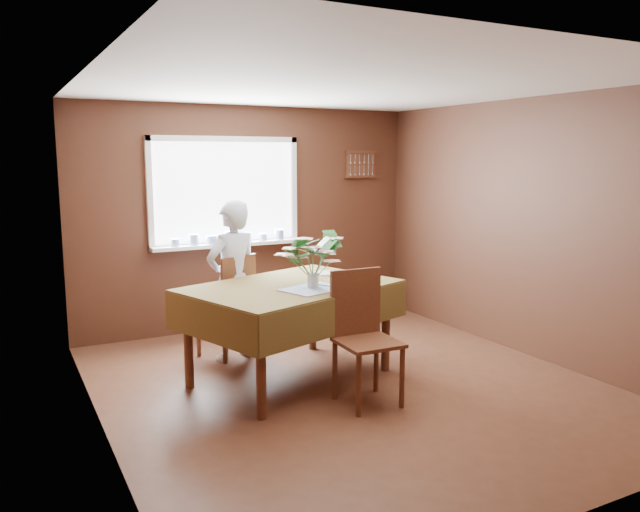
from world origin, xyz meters
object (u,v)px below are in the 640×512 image
chair_near (363,331)px  seated_woman (233,281)px  chair_far (231,302)px  dining_table (291,296)px  flower_bouquet (313,255)px

chair_near → seated_woman: 1.58m
chair_far → chair_near: 1.62m
seated_woman → dining_table: bearing=92.7°
chair_far → seated_woman: bearing=69.3°
dining_table → flower_bouquet: 0.45m
chair_far → chair_near: chair_near is taller
chair_near → dining_table: bearing=115.1°
seated_woman → chair_near: bearing=95.2°
dining_table → seated_woman: size_ratio=1.32×
chair_far → flower_bouquet: (0.37, -1.02, 0.58)m
chair_far → seated_woman: seated_woman is taller
seated_woman → chair_far: bearing=-102.7°
dining_table → flower_bouquet: (0.11, -0.20, 0.38)m
dining_table → seated_woman: (-0.25, 0.76, 0.03)m
chair_near → flower_bouquet: (-0.19, 0.50, 0.56)m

